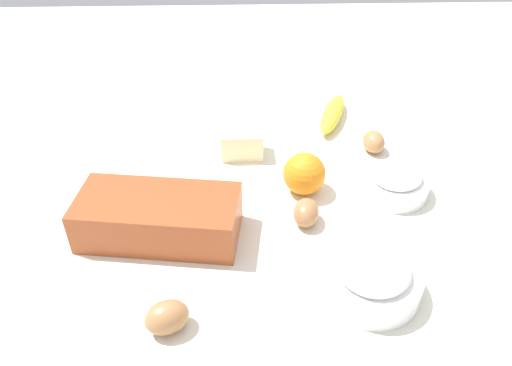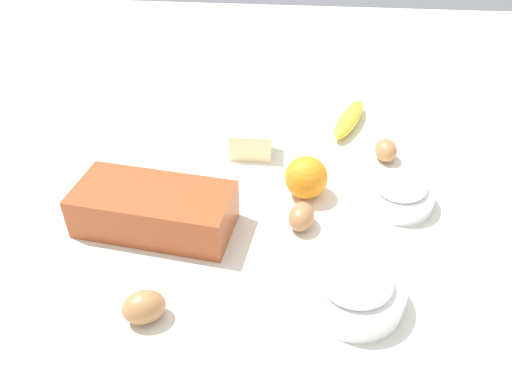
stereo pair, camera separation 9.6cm
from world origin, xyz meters
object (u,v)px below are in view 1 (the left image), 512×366
flour_bowl (372,278)px  orange_fruit (304,174)px  butter_block (242,143)px  egg_near_butter (374,142)px  egg_loose (306,213)px  sugar_bowl (395,182)px  egg_beside_bowl (167,317)px  banana (332,114)px  loaf_pan (159,217)px

flour_bowl → orange_fruit: size_ratio=1.85×
butter_block → egg_near_butter: butter_block is taller
orange_fruit → egg_loose: orange_fruit is taller
sugar_bowl → orange_fruit: orange_fruit is taller
sugar_bowl → butter_block: (-0.30, 0.15, 0.00)m
egg_beside_bowl → banana: bearing=60.7°
banana → orange_fruit: bearing=-110.0°
egg_loose → egg_near_butter: bearing=53.1°
flour_bowl → egg_loose: (-0.08, 0.17, -0.01)m
flour_bowl → egg_beside_bowl: 0.32m
loaf_pan → egg_loose: bearing=12.6°
orange_fruit → egg_beside_bowl: bearing=-126.0°
loaf_pan → egg_loose: size_ratio=4.66×
banana → loaf_pan: bearing=-133.2°
loaf_pan → egg_near_butter: loaf_pan is taller
sugar_bowl → banana: sugar_bowl is taller
egg_beside_bowl → flour_bowl: bearing=10.8°
loaf_pan → banana: bearing=54.5°
sugar_bowl → egg_loose: 0.20m
flour_bowl → sugar_bowl: (0.10, 0.25, -0.00)m
flour_bowl → egg_beside_bowl: size_ratio=2.35×
banana → egg_beside_bowl: (-0.33, -0.60, 0.00)m
loaf_pan → egg_beside_bowl: size_ratio=4.48×
orange_fruit → egg_near_butter: orange_fruit is taller
flour_bowl → egg_near_butter: 0.42m
egg_near_butter → butter_block: bearing=-178.8°
flour_bowl → orange_fruit: 0.27m
egg_beside_bowl → sugar_bowl: bearing=37.0°
sugar_bowl → egg_loose: sugar_bowl is taller
banana → egg_loose: bearing=-106.1°
banana → orange_fruit: (-0.10, -0.28, 0.02)m
banana → egg_beside_bowl: bearing=-119.3°
loaf_pan → flour_bowl: loaf_pan is taller
orange_fruit → egg_near_butter: size_ratio=1.36×
banana → egg_loose: size_ratio=3.00×
orange_fruit → banana: bearing=70.0°
sugar_bowl → banana: bearing=105.1°
sugar_bowl → egg_near_butter: sugar_bowl is taller
orange_fruit → flour_bowl: bearing=-73.8°
orange_fruit → egg_loose: bearing=-93.8°
banana → sugar_bowl: bearing=-74.9°
banana → egg_loose: egg_loose is taller
flour_bowl → egg_near_butter: bearing=76.9°
loaf_pan → orange_fruit: orange_fruit is taller
flour_bowl → banana: size_ratio=0.82×
banana → egg_near_butter: size_ratio=3.09×
egg_beside_bowl → orange_fruit: bearing=54.0°
flour_bowl → banana: flour_bowl is taller
butter_block → flour_bowl: bearing=-63.6°
sugar_bowl → butter_block: 0.33m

